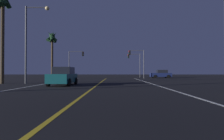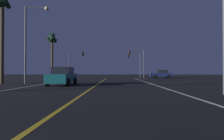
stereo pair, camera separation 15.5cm
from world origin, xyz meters
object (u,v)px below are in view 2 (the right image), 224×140
object	(u,v)px
traffic_light_far_right	(134,60)
palm_tree_left_far	(52,41)
street_lamp_left_mid	(31,34)
car_oncoming	(63,76)
traffic_light_near_left	(76,58)
street_lamp_right_near	(214,2)
traffic_light_near_right	(137,57)
palm_tree_left_mid	(2,8)
car_crossing_side	(161,74)

from	to	relation	value
traffic_light_far_right	palm_tree_left_far	xyz separation A→B (m)	(-15.32, -10.73, 2.65)
traffic_light_far_right	street_lamp_left_mid	world-z (taller)	street_lamp_left_mid
car_oncoming	traffic_light_near_left	bearing A→B (deg)	-171.52
traffic_light_near_left	street_lamp_right_near	distance (m)	29.73
street_lamp_right_near	palm_tree_left_far	xyz separation A→B (m)	(-16.34, 21.37, 1.62)
street_lamp_left_mid	palm_tree_left_far	xyz separation A→B (m)	(-1.99, 12.24, 1.43)
traffic_light_far_right	street_lamp_left_mid	bearing A→B (deg)	59.88
traffic_light_near_left	palm_tree_left_far	distance (m)	6.63
traffic_light_near_right	palm_tree_left_mid	size ratio (longest dim) A/B	0.56
car_oncoming	palm_tree_left_mid	xyz separation A→B (m)	(-7.16, 2.29, 7.23)
car_crossing_side	traffic_light_far_right	world-z (taller)	traffic_light_far_right
traffic_light_near_left	traffic_light_far_right	size ratio (longest dim) A/B	1.00
street_lamp_right_near	street_lamp_left_mid	size ratio (longest dim) A/B	0.96
car_crossing_side	street_lamp_right_near	bearing A→B (deg)	81.62
traffic_light_near_left	street_lamp_left_mid	world-z (taller)	street_lamp_left_mid
street_lamp_left_mid	palm_tree_left_mid	size ratio (longest dim) A/B	0.82
traffic_light_far_right	traffic_light_near_left	bearing A→B (deg)	24.22
street_lamp_right_near	palm_tree_left_mid	world-z (taller)	palm_tree_left_mid
car_oncoming	palm_tree_left_mid	world-z (taller)	palm_tree_left_mid
palm_tree_left_mid	traffic_light_far_right	bearing A→B (deg)	54.32
traffic_light_near_right	palm_tree_left_mid	distance (m)	24.21
palm_tree_left_far	traffic_light_near_left	bearing A→B (deg)	59.42
traffic_light_near_right	palm_tree_left_mid	world-z (taller)	palm_tree_left_mid
palm_tree_left_mid	car_crossing_side	bearing A→B (deg)	41.42
car_crossing_side	street_lamp_left_mid	distance (m)	27.01
traffic_light_far_right	street_lamp_right_near	xyz separation A→B (m)	(1.02, -32.10, 1.02)
car_crossing_side	palm_tree_left_mid	world-z (taller)	palm_tree_left_mid
car_oncoming	traffic_light_near_right	world-z (taller)	traffic_light_near_right
traffic_light_near_right	traffic_light_far_right	world-z (taller)	traffic_light_near_right
traffic_light_far_right	palm_tree_left_far	distance (m)	18.89
traffic_light_near_right	palm_tree_left_far	bearing A→B (deg)	18.94
traffic_light_near_left	traffic_light_far_right	xyz separation A→B (m)	(12.22, 5.50, -0.00)
traffic_light_near_right	palm_tree_left_far	world-z (taller)	palm_tree_left_far
street_lamp_right_near	palm_tree_left_mid	distance (m)	19.97
car_oncoming	traffic_light_near_left	xyz separation A→B (m)	(-2.94, 19.70, 3.20)
street_lamp_left_mid	car_crossing_side	bearing A→B (deg)	45.97
traffic_light_near_left	palm_tree_left_mid	world-z (taller)	palm_tree_left_mid
car_crossing_side	palm_tree_left_far	size ratio (longest dim) A/B	0.51
car_oncoming	street_lamp_right_near	world-z (taller)	street_lamp_right_near
palm_tree_left_mid	palm_tree_left_far	world-z (taller)	palm_tree_left_mid
street_lamp_right_near	traffic_light_near_right	bearing A→B (deg)	-87.64
car_oncoming	traffic_light_far_right	distance (m)	27.04
traffic_light_near_right	street_lamp_left_mid	size ratio (longest dim) A/B	0.68
car_oncoming	street_lamp_right_near	bearing A→B (deg)	56.20
traffic_light_far_right	palm_tree_left_far	size ratio (longest dim) A/B	0.65
street_lamp_left_mid	palm_tree_left_far	world-z (taller)	palm_tree_left_far
traffic_light_near_left	street_lamp_right_near	world-z (taller)	street_lamp_right_near
car_oncoming	palm_tree_left_far	distance (m)	16.73
car_oncoming	street_lamp_left_mid	bearing A→B (deg)	-118.87
traffic_light_near_left	street_lamp_left_mid	bearing A→B (deg)	-93.61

